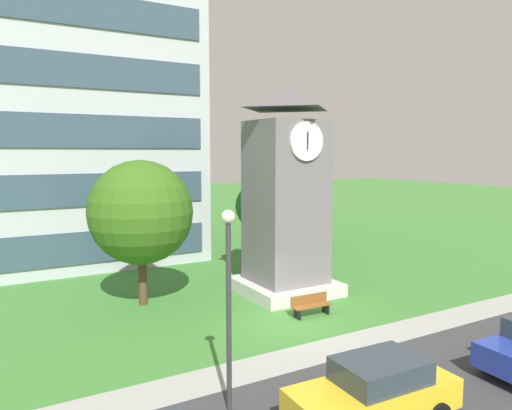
{
  "coord_description": "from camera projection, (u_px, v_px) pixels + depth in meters",
  "views": [
    {
      "loc": [
        -10.47,
        -15.56,
        6.86
      ],
      "look_at": [
        1.09,
        4.62,
        4.28
      ],
      "focal_mm": 33.51,
      "sensor_mm": 36.0,
      "label": 1
    }
  ],
  "objects": [
    {
      "name": "street_lamp",
      "position": [
        229.0,
        286.0,
        12.42
      ],
      "size": [
        0.36,
        0.36,
        5.4
      ],
      "color": "#333338",
      "rests_on": "ground"
    },
    {
      "name": "kerb_strip",
      "position": [
        335.0,
        348.0,
        16.83
      ],
      "size": [
        120.0,
        1.6,
        0.01
      ],
      "primitive_type": "cube",
      "color": "#9E9E99",
      "rests_on": "ground"
    },
    {
      "name": "street_asphalt",
      "position": [
        438.0,
        404.0,
        13.03
      ],
      "size": [
        120.0,
        7.2,
        0.01
      ],
      "primitive_type": "cube",
      "color": "#38383A",
      "rests_on": "ground"
    },
    {
      "name": "clock_tower",
      "position": [
        286.0,
        203.0,
        23.05
      ],
      "size": [
        4.31,
        4.31,
        9.96
      ],
      "color": "slate",
      "rests_on": "ground"
    },
    {
      "name": "park_bench",
      "position": [
        311.0,
        305.0,
        20.08
      ],
      "size": [
        1.81,
        0.54,
        0.88
      ],
      "color": "brown",
      "rests_on": "ground"
    },
    {
      "name": "ground_plane",
      "position": [
        289.0,
        322.0,
        19.34
      ],
      "size": [
        160.0,
        160.0,
        0.0
      ],
      "primitive_type": "plane",
      "color": "#3D7A33"
    },
    {
      "name": "parked_car_yellow",
      "position": [
        375.0,
        392.0,
        12.01
      ],
      "size": [
        4.49,
        2.09,
        1.69
      ],
      "color": "gold",
      "rests_on": "ground"
    },
    {
      "name": "office_building",
      "position": [
        49.0,
        111.0,
        31.88
      ],
      "size": [
        16.57,
        15.46,
        19.2
      ],
      "color": "#B7BCC6",
      "rests_on": "ground"
    },
    {
      "name": "tree_streetside",
      "position": [
        260.0,
        207.0,
        27.67
      ],
      "size": [
        2.84,
        2.84,
        5.16
      ],
      "color": "#513823",
      "rests_on": "ground"
    },
    {
      "name": "tree_near_tower",
      "position": [
        301.0,
        191.0,
        33.47
      ],
      "size": [
        4.31,
        4.31,
        6.29
      ],
      "color": "#513823",
      "rests_on": "ground"
    },
    {
      "name": "tree_by_building",
      "position": [
        141.0,
        212.0,
        21.16
      ],
      "size": [
        4.65,
        4.65,
        6.53
      ],
      "color": "#513823",
      "rests_on": "ground"
    }
  ]
}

